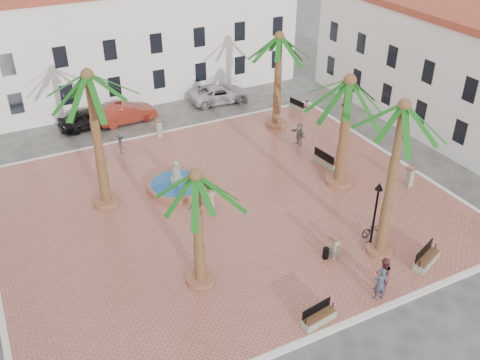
{
  "coord_description": "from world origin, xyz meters",
  "views": [
    {
      "loc": [
        -11.25,
        -24.07,
        18.04
      ],
      "look_at": [
        1.0,
        0.0,
        1.6
      ],
      "focal_mm": 40.0,
      "sensor_mm": 36.0,
      "label": 1
    }
  ],
  "objects_px": {
    "bench_s": "(319,318)",
    "pedestrian_east": "(299,134)",
    "pedestrian_north": "(121,143)",
    "lamppost_e": "(343,117)",
    "bench_e": "(326,161)",
    "car_red": "(127,113)",
    "palm_nw": "(90,91)",
    "litter_bin": "(326,253)",
    "pedestrian_fountain_a": "(211,197)",
    "lamppost_s": "(376,204)",
    "car_black": "(88,119)",
    "bollard_e": "(410,176)",
    "car_silver": "(223,93)",
    "pedestrian_fountain_b": "(197,207)",
    "palm_s": "(401,122)",
    "bollard_se": "(335,247)",
    "bench_se": "(426,259)",
    "fountain": "(177,184)",
    "palm_e": "(348,95)",
    "cyclist_a": "(380,284)",
    "bicycle_a": "(375,228)",
    "palm_ne": "(279,48)",
    "palm_sw": "(196,190)",
    "bench_ne": "(298,107)",
    "cyclist_b": "(383,275)",
    "bollard_n": "(159,128)"
  },
  "relations": [
    {
      "from": "palm_sw",
      "to": "lamppost_s",
      "type": "xyz_separation_m",
      "value": [
        9.2,
        -1.55,
        -2.63
      ]
    },
    {
      "from": "bollard_se",
      "to": "pedestrian_fountain_a",
      "type": "relative_size",
      "value": 0.81
    },
    {
      "from": "palm_nw",
      "to": "lamppost_s",
      "type": "bearing_deg",
      "value": -42.37
    },
    {
      "from": "palm_ne",
      "to": "bench_se",
      "type": "xyz_separation_m",
      "value": [
        -1.51,
        -17.74,
        -5.77
      ]
    },
    {
      "from": "pedestrian_north",
      "to": "lamppost_e",
      "type": "bearing_deg",
      "value": -117.08
    },
    {
      "from": "bench_e",
      "to": "lamppost_s",
      "type": "distance_m",
      "value": 9.07
    },
    {
      "from": "pedestrian_east",
      "to": "bollard_n",
      "type": "bearing_deg",
      "value": -129.62
    },
    {
      "from": "bench_se",
      "to": "cyclist_b",
      "type": "bearing_deg",
      "value": 166.49
    },
    {
      "from": "lamppost_e",
      "to": "car_red",
      "type": "distance_m",
      "value": 16.86
    },
    {
      "from": "litter_bin",
      "to": "car_silver",
      "type": "xyz_separation_m",
      "value": [
        4.47,
        21.69,
        0.16
      ]
    },
    {
      "from": "fountain",
      "to": "bollard_e",
      "type": "height_order",
      "value": "fountain"
    },
    {
      "from": "fountain",
      "to": "bollard_se",
      "type": "relative_size",
      "value": 2.93
    },
    {
      "from": "bicycle_a",
      "to": "car_red",
      "type": "relative_size",
      "value": 0.37
    },
    {
      "from": "palm_nw",
      "to": "litter_bin",
      "type": "distance_m",
      "value": 15.14
    },
    {
      "from": "palm_s",
      "to": "pedestrian_fountain_a",
      "type": "distance_m",
      "value": 12.0
    },
    {
      "from": "fountain",
      "to": "lamppost_s",
      "type": "relative_size",
      "value": 0.96
    },
    {
      "from": "cyclist_a",
      "to": "palm_ne",
      "type": "bearing_deg",
      "value": -86.83
    },
    {
      "from": "cyclist_a",
      "to": "pedestrian_east",
      "type": "bearing_deg",
      "value": -89.62
    },
    {
      "from": "pedestrian_fountain_a",
      "to": "pedestrian_east",
      "type": "xyz_separation_m",
      "value": [
        8.97,
        4.52,
        0.05
      ]
    },
    {
      "from": "palm_nw",
      "to": "pedestrian_fountain_a",
      "type": "xyz_separation_m",
      "value": [
        5.38,
        -3.37,
        -6.38
      ]
    },
    {
      "from": "bollard_e",
      "to": "car_silver",
      "type": "relative_size",
      "value": 0.31
    },
    {
      "from": "bench_s",
      "to": "pedestrian_east",
      "type": "distance_m",
      "value": 17.2
    },
    {
      "from": "bench_s",
      "to": "bollard_n",
      "type": "bearing_deg",
      "value": 81.39
    },
    {
      "from": "palm_nw",
      "to": "car_black",
      "type": "bearing_deg",
      "value": 81.78
    },
    {
      "from": "bollard_n",
      "to": "pedestrian_fountain_a",
      "type": "relative_size",
      "value": 0.84
    },
    {
      "from": "fountain",
      "to": "pedestrian_north",
      "type": "bearing_deg",
      "value": 106.45
    },
    {
      "from": "palm_ne",
      "to": "bollard_e",
      "type": "height_order",
      "value": "palm_ne"
    },
    {
      "from": "cyclist_a",
      "to": "bicycle_a",
      "type": "height_order",
      "value": "cyclist_a"
    },
    {
      "from": "palm_nw",
      "to": "bollard_e",
      "type": "xyz_separation_m",
      "value": [
        17.53,
        -6.78,
        -6.48
      ]
    },
    {
      "from": "palm_e",
      "to": "pedestrian_north",
      "type": "relative_size",
      "value": 4.59
    },
    {
      "from": "palm_e",
      "to": "lamppost_e",
      "type": "height_order",
      "value": "palm_e"
    },
    {
      "from": "cyclist_b",
      "to": "pedestrian_north",
      "type": "bearing_deg",
      "value": -109.85
    },
    {
      "from": "pedestrian_fountain_a",
      "to": "car_red",
      "type": "bearing_deg",
      "value": 91.08
    },
    {
      "from": "cyclist_a",
      "to": "bench_s",
      "type": "bearing_deg",
      "value": 18.76
    },
    {
      "from": "bench_s",
      "to": "pedestrian_fountain_a",
      "type": "height_order",
      "value": "pedestrian_fountain_a"
    },
    {
      "from": "palm_ne",
      "to": "bicycle_a",
      "type": "bearing_deg",
      "value": -98.94
    },
    {
      "from": "bench_e",
      "to": "lamppost_e",
      "type": "xyz_separation_m",
      "value": [
        2.1,
        1.29,
        2.28
      ]
    },
    {
      "from": "palm_s",
      "to": "lamppost_s",
      "type": "bearing_deg",
      "value": 99.9
    },
    {
      "from": "cyclist_b",
      "to": "car_silver",
      "type": "relative_size",
      "value": 0.43
    },
    {
      "from": "lamppost_e",
      "to": "bicycle_a",
      "type": "bearing_deg",
      "value": -115.23
    },
    {
      "from": "palm_nw",
      "to": "pedestrian_fountain_b",
      "type": "distance_m",
      "value": 8.63
    },
    {
      "from": "bench_ne",
      "to": "bollard_e",
      "type": "distance_m",
      "value": 13.26
    },
    {
      "from": "palm_s",
      "to": "palm_ne",
      "type": "height_order",
      "value": "palm_s"
    },
    {
      "from": "palm_s",
      "to": "pedestrian_fountain_b",
      "type": "distance_m",
      "value": 12.27
    },
    {
      "from": "palm_sw",
      "to": "palm_e",
      "type": "bearing_deg",
      "value": 21.41
    },
    {
      "from": "lamppost_s",
      "to": "car_red",
      "type": "bearing_deg",
      "value": 108.1
    },
    {
      "from": "lamppost_s",
      "to": "bollard_e",
      "type": "xyz_separation_m",
      "value": [
        6.03,
        3.7,
        -1.98
      ]
    },
    {
      "from": "pedestrian_fountain_a",
      "to": "car_black",
      "type": "distance_m",
      "value": 15.0
    },
    {
      "from": "bench_ne",
      "to": "bollard_n",
      "type": "height_order",
      "value": "bollard_n"
    },
    {
      "from": "bench_se",
      "to": "lamppost_e",
      "type": "relative_size",
      "value": 0.53
    }
  ]
}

